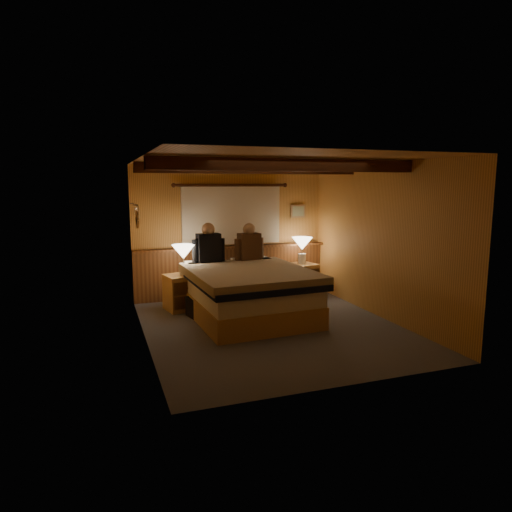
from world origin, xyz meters
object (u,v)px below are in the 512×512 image
nightstand_right (301,279)px  person_right (249,245)px  nightstand_left (183,292)px  duffel_bag (204,305)px  bed (247,292)px  lamp_right (302,245)px  person_left (209,246)px  lamp_left (183,254)px

nightstand_right → person_right: size_ratio=0.94×
nightstand_left → duffel_bag: bearing=-72.5°
bed → duffel_bag: bearing=151.2°
lamp_right → person_left: (-1.86, -0.27, 0.10)m
nightstand_right → duffel_bag: 2.18m
duffel_bag → lamp_left: bearing=101.7°
nightstand_right → person_left: person_left is taller
bed → nightstand_left: bed is taller
lamp_left → person_left: (0.43, 0.03, 0.11)m
bed → person_left: bearing=114.1°
bed → nightstand_right: 1.78m
person_right → person_left: bearing=172.1°
person_left → nightstand_right: bearing=3.6°
nightstand_right → person_left: (-1.84, -0.25, 0.75)m
nightstand_right → lamp_right: size_ratio=1.24×
person_right → nightstand_right: bearing=4.9°
bed → nightstand_right: bed is taller
lamp_left → person_left: person_left is taller
lamp_left → lamp_right: lamp_right is taller
lamp_left → duffel_bag: 0.94m
lamp_right → duffel_bag: 2.34m
nightstand_left → nightstand_right: 2.32m
bed → lamp_left: bearing=134.2°
nightstand_left → lamp_left: size_ratio=1.26×
nightstand_left → lamp_right: bearing=-4.0°
lamp_right → duffel_bag: lamp_right is taller
lamp_right → lamp_left: bearing=-172.7°
nightstand_right → duffel_bag: (-2.04, -0.76, -0.13)m
nightstand_left → person_left: 0.88m
duffel_bag → nightstand_right: bearing=7.3°
nightstand_right → person_left: bearing=175.7°
bed → duffel_bag: size_ratio=4.12×
person_right → nightstand_left: bearing=174.9°
lamp_right → nightstand_right: bearing=-135.7°
lamp_left → duffel_bag: bearing=-65.3°
nightstand_left → person_right: (1.19, 0.05, 0.74)m
lamp_right → person_left: size_ratio=0.72×
bed → lamp_right: lamp_right is taller
duffel_bag → person_right: bearing=15.7°
bed → lamp_left: lamp_left is taller
bed → duffel_bag: 0.73m
person_left → duffel_bag: 1.04m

